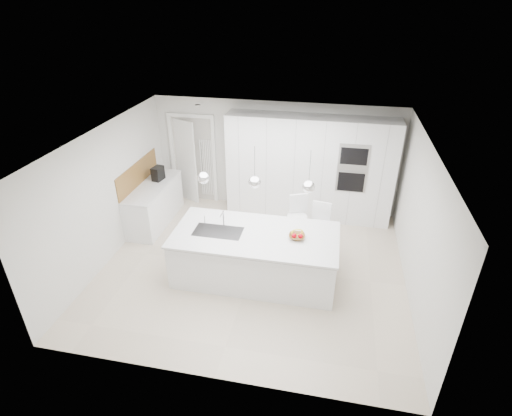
% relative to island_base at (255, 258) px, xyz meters
% --- Properties ---
extents(floor, '(5.50, 5.50, 0.00)m').
position_rel_island_base_xyz_m(floor, '(-0.10, 0.30, -0.43)').
color(floor, beige).
rests_on(floor, ground).
extents(wall_back, '(5.50, 0.00, 5.50)m').
position_rel_island_base_xyz_m(wall_back, '(-0.10, 2.80, 0.82)').
color(wall_back, silver).
rests_on(wall_back, ground).
extents(wall_left, '(0.00, 5.00, 5.00)m').
position_rel_island_base_xyz_m(wall_left, '(-2.85, 0.30, 0.82)').
color(wall_left, silver).
rests_on(wall_left, ground).
extents(ceiling, '(5.50, 5.50, 0.00)m').
position_rel_island_base_xyz_m(ceiling, '(-0.10, 0.30, 2.07)').
color(ceiling, white).
rests_on(ceiling, wall_back).
extents(tall_cabinets, '(3.60, 0.60, 2.30)m').
position_rel_island_base_xyz_m(tall_cabinets, '(0.70, 2.50, 0.72)').
color(tall_cabinets, white).
rests_on(tall_cabinets, floor).
extents(oven_stack, '(0.62, 0.04, 1.05)m').
position_rel_island_base_xyz_m(oven_stack, '(1.60, 2.19, 0.92)').
color(oven_stack, '#A5A5A8').
rests_on(oven_stack, tall_cabinets).
extents(doorway_frame, '(1.11, 0.08, 2.13)m').
position_rel_island_base_xyz_m(doorway_frame, '(-2.05, 2.77, 0.59)').
color(doorway_frame, white).
rests_on(doorway_frame, floor).
extents(hallway_door, '(0.76, 0.38, 2.00)m').
position_rel_island_base_xyz_m(hallway_door, '(-2.30, 2.72, 0.57)').
color(hallway_door, white).
rests_on(hallway_door, floor).
extents(radiator, '(0.32, 0.04, 1.40)m').
position_rel_island_base_xyz_m(radiator, '(-1.73, 2.76, 0.42)').
color(radiator, white).
rests_on(radiator, floor).
extents(left_base_cabinets, '(0.60, 1.80, 0.86)m').
position_rel_island_base_xyz_m(left_base_cabinets, '(-2.55, 1.50, 0.00)').
color(left_base_cabinets, white).
rests_on(left_base_cabinets, floor).
extents(left_worktop, '(0.62, 1.82, 0.04)m').
position_rel_island_base_xyz_m(left_worktop, '(-2.55, 1.50, 0.45)').
color(left_worktop, silver).
rests_on(left_worktop, left_base_cabinets).
extents(oak_backsplash, '(0.02, 1.80, 0.50)m').
position_rel_island_base_xyz_m(oak_backsplash, '(-2.84, 1.50, 0.72)').
color(oak_backsplash, olive).
rests_on(oak_backsplash, wall_left).
extents(island_base, '(2.80, 1.20, 0.86)m').
position_rel_island_base_xyz_m(island_base, '(0.00, 0.00, 0.00)').
color(island_base, white).
rests_on(island_base, floor).
extents(island_worktop, '(2.84, 1.40, 0.04)m').
position_rel_island_base_xyz_m(island_worktop, '(0.00, 0.05, 0.45)').
color(island_worktop, silver).
rests_on(island_worktop, island_base).
extents(island_sink, '(0.84, 0.44, 0.18)m').
position_rel_island_base_xyz_m(island_sink, '(-0.65, -0.00, 0.39)').
color(island_sink, '#3F3F42').
rests_on(island_sink, island_worktop).
extents(island_tap, '(0.02, 0.02, 0.30)m').
position_rel_island_base_xyz_m(island_tap, '(-0.60, 0.20, 0.62)').
color(island_tap, white).
rests_on(island_tap, island_worktop).
extents(pendant_left, '(0.20, 0.20, 0.20)m').
position_rel_island_base_xyz_m(pendant_left, '(-0.85, -0.00, 1.47)').
color(pendant_left, white).
rests_on(pendant_left, ceiling).
extents(pendant_mid, '(0.20, 0.20, 0.20)m').
position_rel_island_base_xyz_m(pendant_mid, '(-0.00, -0.00, 1.47)').
color(pendant_mid, white).
rests_on(pendant_mid, ceiling).
extents(pendant_right, '(0.20, 0.20, 0.20)m').
position_rel_island_base_xyz_m(pendant_right, '(0.85, -0.00, 1.47)').
color(pendant_right, white).
rests_on(pendant_right, ceiling).
extents(fruit_bowl, '(0.29, 0.29, 0.07)m').
position_rel_island_base_xyz_m(fruit_bowl, '(0.71, 0.05, 0.50)').
color(fruit_bowl, olive).
rests_on(fruit_bowl, island_worktop).
extents(espresso_machine, '(0.23, 0.31, 0.30)m').
position_rel_island_base_xyz_m(espresso_machine, '(-2.53, 1.80, 0.62)').
color(espresso_machine, black).
rests_on(espresso_machine, left_worktop).
extents(bar_stool_left, '(0.56, 0.64, 1.16)m').
position_rel_island_base_xyz_m(bar_stool_left, '(0.62, 1.02, 0.15)').
color(bar_stool_left, white).
rests_on(bar_stool_left, floor).
extents(bar_stool_right, '(0.45, 0.57, 1.12)m').
position_rel_island_base_xyz_m(bar_stool_right, '(1.07, 0.87, 0.13)').
color(bar_stool_right, white).
rests_on(bar_stool_right, floor).
extents(apple_a, '(0.09, 0.09, 0.09)m').
position_rel_island_base_xyz_m(apple_a, '(0.67, 0.01, 0.54)').
color(apple_a, '#BB0010').
rests_on(apple_a, fruit_bowl).
extents(apple_b, '(0.08, 0.08, 0.08)m').
position_rel_island_base_xyz_m(apple_b, '(0.77, 0.02, 0.54)').
color(apple_b, '#BB0010').
rests_on(apple_b, fruit_bowl).
extents(banana_bunch, '(0.24, 0.17, 0.21)m').
position_rel_island_base_xyz_m(banana_bunch, '(0.71, 0.06, 0.59)').
color(banana_bunch, yellow).
rests_on(banana_bunch, fruit_bowl).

